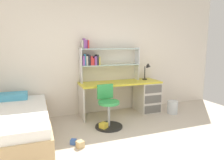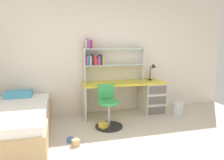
# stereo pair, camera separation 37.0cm
# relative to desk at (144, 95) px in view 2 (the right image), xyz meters

# --- Properties ---
(room_shell) EXTENTS (6.04, 6.13, 2.77)m
(room_shell) POSITION_rel_desk_xyz_m (-2.05, -0.95, 0.97)
(room_shell) COLOR silver
(room_shell) RESTS_ON ground_plane
(desk) EXTENTS (1.82, 0.60, 0.74)m
(desk) POSITION_rel_desk_xyz_m (0.00, 0.00, 0.00)
(desk) COLOR gold
(desk) RESTS_ON ground_plane
(bookshelf_hutch) EXTENTS (1.37, 0.22, 0.95)m
(bookshelf_hutch) POSITION_rel_desk_xyz_m (-0.87, 0.18, 0.84)
(bookshelf_hutch) COLOR silver
(bookshelf_hutch) RESTS_ON desk
(desk_lamp) EXTENTS (0.20, 0.17, 0.38)m
(desk_lamp) POSITION_rel_desk_xyz_m (0.25, 0.07, 0.58)
(desk_lamp) COLOR black
(desk_lamp) RESTS_ON desk
(swivel_chair) EXTENTS (0.52, 0.52, 0.80)m
(swivel_chair) POSITION_rel_desk_xyz_m (-0.99, -0.62, -0.10)
(swivel_chair) COLOR black
(swivel_chair) RESTS_ON ground_plane
(bed_platform) EXTENTS (1.20, 1.98, 0.65)m
(bed_platform) POSITION_rel_desk_xyz_m (-2.67, -0.68, -0.15)
(bed_platform) COLOR tan
(bed_platform) RESTS_ON ground_plane
(waste_bin) EXTENTS (0.24, 0.24, 0.30)m
(waste_bin) POSITION_rel_desk_xyz_m (0.65, -0.40, -0.27)
(waste_bin) COLOR silver
(waste_bin) RESTS_ON ground_plane
(toy_block_blue_0) EXTENTS (0.11, 0.11, 0.08)m
(toy_block_blue_0) POSITION_rel_desk_xyz_m (-1.75, -1.09, -0.38)
(toy_block_blue_0) COLOR #3860B7
(toy_block_blue_0) RESTS_ON ground_plane
(toy_block_natural_1) EXTENTS (0.13, 0.13, 0.10)m
(toy_block_natural_1) POSITION_rel_desk_xyz_m (-1.67, -1.23, -0.36)
(toy_block_natural_1) COLOR tan
(toy_block_natural_1) RESTS_ON ground_plane
(toy_block_yellow_2) EXTENTS (0.18, 0.18, 0.13)m
(toy_block_yellow_2) POSITION_rel_desk_xyz_m (-1.12, -0.71, -0.35)
(toy_block_yellow_2) COLOR gold
(toy_block_yellow_2) RESTS_ON ground_plane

